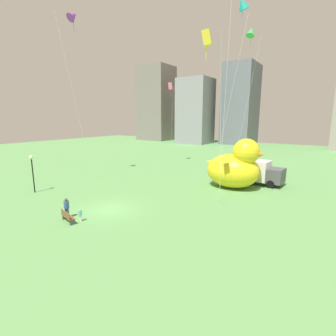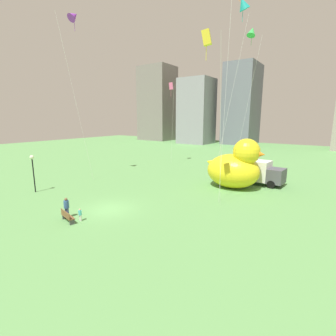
{
  "view_description": "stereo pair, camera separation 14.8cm",
  "coord_description": "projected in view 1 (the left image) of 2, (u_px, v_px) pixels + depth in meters",
  "views": [
    {
      "loc": [
        15.91,
        -14.21,
        7.86
      ],
      "look_at": [
        3.08,
        4.67,
        3.29
      ],
      "focal_mm": 26.65,
      "sensor_mm": 36.0,
      "label": 1
    },
    {
      "loc": [
        16.03,
        -14.13,
        7.86
      ],
      "look_at": [
        3.08,
        4.67,
        3.29
      ],
      "focal_mm": 26.65,
      "sensor_mm": 36.0,
      "label": 2
    }
  ],
  "objects": [
    {
      "name": "park_bench",
      "position": [
        67.0,
        216.0,
        19.08
      ],
      "size": [
        1.72,
        0.82,
        0.9
      ],
      "color": "brown",
      "rests_on": "ground"
    },
    {
      "name": "kite_teal",
      "position": [
        243.0,
        5.0,
        25.22
      ],
      "size": [
        3.42,
        3.46,
        19.96
      ],
      "color": "silver",
      "rests_on": "ground"
    },
    {
      "name": "kite_green",
      "position": [
        251.0,
        32.0,
        32.05
      ],
      "size": [
        2.68,
        2.62,
        19.5
      ],
      "color": "silver",
      "rests_on": "ground"
    },
    {
      "name": "giant_inflatable_duck",
      "position": [
        235.0,
        167.0,
        28.23
      ],
      "size": [
        6.88,
        4.42,
        5.71
      ],
      "color": "yellow",
      "rests_on": "ground"
    },
    {
      "name": "kite_yellow",
      "position": [
        207.0,
        39.0,
        19.6
      ],
      "size": [
        2.12,
        2.7,
        14.7
      ],
      "color": "silver",
      "rests_on": "ground"
    },
    {
      "name": "kite_purple",
      "position": [
        73.0,
        16.0,
        29.93
      ],
      "size": [
        2.81,
        3.03,
        20.73
      ],
      "color": "silver",
      "rests_on": "ground"
    },
    {
      "name": "person_adult",
      "position": [
        67.0,
        207.0,
        19.85
      ],
      "size": [
        0.41,
        0.41,
        1.66
      ],
      "color": "#38476B",
      "rests_on": "ground"
    },
    {
      "name": "lamppost",
      "position": [
        32.0,
        165.0,
        26.3
      ],
      "size": [
        0.44,
        0.44,
        4.04
      ],
      "color": "black",
      "rests_on": "ground"
    },
    {
      "name": "box_truck",
      "position": [
        256.0,
        172.0,
        30.36
      ],
      "size": [
        6.2,
        2.81,
        2.85
      ],
      "color": "white",
      "rests_on": "ground"
    },
    {
      "name": "person_child",
      "position": [
        80.0,
        214.0,
        19.26
      ],
      "size": [
        0.25,
        0.25,
        1.0
      ],
      "color": "silver",
      "rests_on": "ground"
    },
    {
      "name": "kite_pink",
      "position": [
        170.0,
        87.0,
        41.75
      ],
      "size": [
        0.91,
        0.93,
        13.73
      ],
      "color": "silver",
      "rests_on": "ground"
    },
    {
      "name": "city_skyline",
      "position": [
        260.0,
        99.0,
        71.76
      ],
      "size": [
        75.68,
        17.36,
        34.29
      ],
      "color": "gray",
      "rests_on": "ground"
    },
    {
      "name": "ground_plane",
      "position": [
        109.0,
        209.0,
        21.84
      ],
      "size": [
        140.0,
        140.0,
        0.0
      ],
      "primitive_type": "plane",
      "color": "#5C9652"
    }
  ]
}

